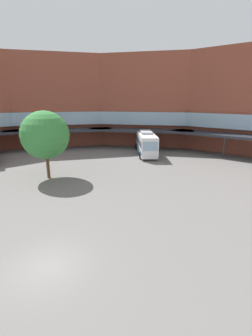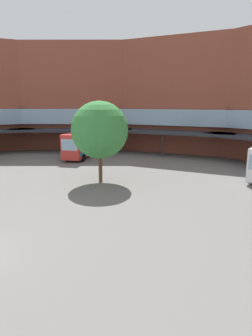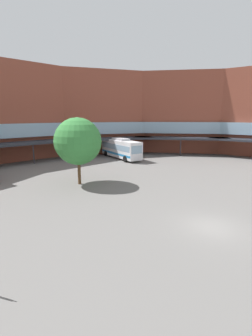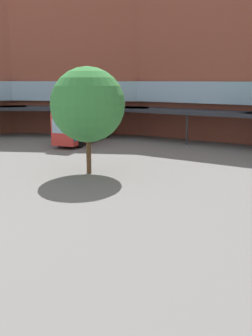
{
  "view_description": "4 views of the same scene",
  "coord_description": "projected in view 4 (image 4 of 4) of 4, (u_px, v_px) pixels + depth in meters",
  "views": [
    {
      "loc": [
        6.61,
        -10.1,
        9.03
      ],
      "look_at": [
        2.05,
        11.23,
        2.67
      ],
      "focal_mm": 25.49,
      "sensor_mm": 36.0,
      "label": 1
    },
    {
      "loc": [
        15.94,
        -1.64,
        7.6
      ],
      "look_at": [
        -1.7,
        12.44,
        2.69
      ],
      "focal_mm": 32.12,
      "sensor_mm": 36.0,
      "label": 2
    },
    {
      "loc": [
        -10.75,
        -13.59,
        7.98
      ],
      "look_at": [
        -2.19,
        14.1,
        1.6
      ],
      "focal_mm": 25.51,
      "sensor_mm": 36.0,
      "label": 3
    },
    {
      "loc": [
        17.42,
        1.76,
        6.86
      ],
      "look_at": [
        -1.43,
        13.46,
        1.74
      ],
      "focal_mm": 41.03,
      "sensor_mm": 36.0,
      "label": 4
    }
  ],
  "objects": [
    {
      "name": "bus_2",
      "position": [
        85.0,
        124.0,
        42.88
      ],
      "size": [
        8.64,
        9.83,
        3.98
      ],
      "rotation": [
        0.0,
        0.0,
        5.4
      ],
      "color": "red",
      "rests_on": "ground"
    },
    {
      "name": "plaza_tree",
      "position": [
        88.0,
        105.0,
        27.8
      ],
      "size": [
        5.44,
        5.44,
        7.81
      ],
      "color": "brown",
      "rests_on": "ground"
    }
  ]
}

